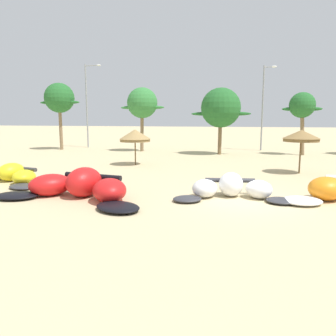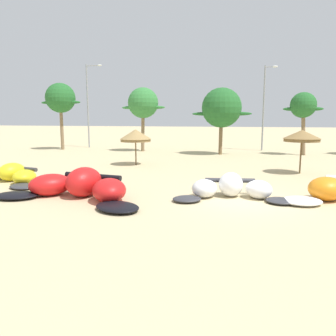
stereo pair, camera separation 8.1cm
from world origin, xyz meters
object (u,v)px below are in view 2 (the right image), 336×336
at_px(kite_left, 79,187).
at_px(beach_umbrella_middle, 302,136).
at_px(beach_umbrella_near_van, 136,135).
at_px(palm_left_of_gap, 222,108).
at_px(lamppost_west_center, 265,104).
at_px(palm_leftmost, 60,99).
at_px(kite_far_left, 7,175).
at_px(kite_left_of_center, 231,189).
at_px(lamppost_west, 89,102).
at_px(palm_center_left, 303,106).
at_px(palm_left, 143,103).

bearing_deg(kite_left, beach_umbrella_middle, 42.11).
bearing_deg(beach_umbrella_near_van, kite_left, -83.77).
bearing_deg(kite_left, beach_umbrella_near_van, 96.23).
xyz_separation_m(kite_left, palm_left_of_gap, (4.49, 19.69, 4.05)).
xyz_separation_m(beach_umbrella_middle, lamppost_west_center, (-1.84, 15.48, 2.66)).
relative_size(beach_umbrella_near_van, palm_leftmost, 0.36).
distance_m(kite_left, beach_umbrella_middle, 14.36).
xyz_separation_m(kite_left, lamppost_west_center, (8.71, 25.02, 4.60)).
height_order(kite_far_left, palm_left_of_gap, palm_left_of_gap).
xyz_separation_m(kite_left_of_center, lamppost_west, (-18.55, 21.98, 5.14)).
xyz_separation_m(kite_far_left, kite_left_of_center, (12.52, -0.68, 0.03)).
xyz_separation_m(palm_leftmost, lamppost_west, (1.77, 3.34, -0.23)).
distance_m(beach_umbrella_near_van, lamppost_west, 17.29).
xyz_separation_m(kite_left_of_center, palm_center_left, (5.53, 19.32, 4.30)).
bearing_deg(beach_umbrella_middle, palm_center_left, 82.14).
height_order(kite_far_left, lamppost_west, lamppost_west).
xyz_separation_m(kite_far_left, palm_center_left, (18.04, 18.64, 4.33)).
bearing_deg(palm_leftmost, lamppost_west_center, 11.63).
bearing_deg(kite_far_left, kite_left, -22.48).
bearing_deg(kite_left_of_center, lamppost_west, 130.17).
bearing_deg(kite_far_left, palm_left_of_gap, 58.95).
distance_m(kite_left_of_center, beach_umbrella_near_van, 11.94).
distance_m(kite_left, beach_umbrella_near_van, 10.83).
distance_m(beach_umbrella_middle, lamppost_west, 26.78).
bearing_deg(lamppost_west_center, palm_left_of_gap, -128.37).
distance_m(palm_left, lamppost_west_center, 13.37).
relative_size(kite_left, lamppost_west_center, 0.81).
height_order(beach_umbrella_near_van, palm_center_left, palm_center_left).
bearing_deg(palm_center_left, lamppost_west_center, 131.16).
bearing_deg(lamppost_west_center, kite_left, -109.20).
height_order(beach_umbrella_near_van, lamppost_west_center, lamppost_west_center).
bearing_deg(palm_center_left, kite_far_left, -134.06).
xyz_separation_m(kite_left_of_center, palm_leftmost, (-20.33, 18.64, 5.37)).
bearing_deg(palm_left, kite_far_left, -95.90).
xyz_separation_m(palm_left, palm_left_of_gap, (8.48, -1.15, -0.59)).
xyz_separation_m(beach_umbrella_middle, palm_left_of_gap, (-6.06, 10.15, 2.12)).
distance_m(lamppost_west, lamppost_west_center, 20.68).
bearing_deg(beach_umbrella_middle, kite_left, -137.89).
bearing_deg(beach_umbrella_near_van, palm_left, 105.49).
height_order(kite_left, kite_left_of_center, kite_left).
height_order(palm_left, palm_left_of_gap, palm_left).
xyz_separation_m(palm_left_of_gap, lamppost_west_center, (4.22, 5.33, 0.55)).
bearing_deg(palm_leftmost, palm_center_left, 1.51).
relative_size(palm_left, palm_center_left, 1.13).
bearing_deg(kite_left_of_center, kite_left, -165.10).
height_order(palm_left, lamppost_west, lamppost_west).
height_order(palm_left_of_gap, lamppost_west, lamppost_west).
bearing_deg(lamppost_west_center, kite_far_left, -122.90).
xyz_separation_m(kite_far_left, palm_leftmost, (-7.81, 17.96, 5.39)).
distance_m(kite_far_left, palm_left_of_gap, 20.56).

